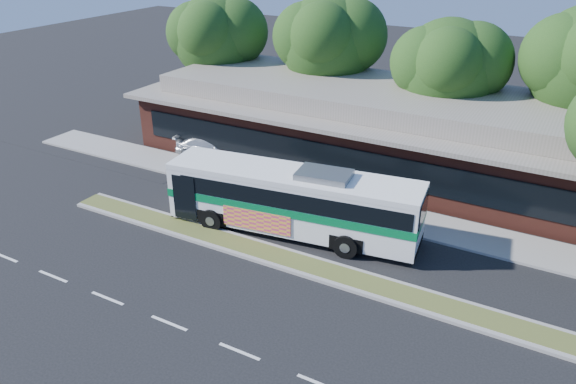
% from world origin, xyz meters
% --- Properties ---
extents(ground, '(120.00, 120.00, 0.00)m').
position_xyz_m(ground, '(0.00, 0.00, 0.00)').
color(ground, black).
rests_on(ground, ground).
extents(median_strip, '(26.00, 1.10, 0.15)m').
position_xyz_m(median_strip, '(0.00, 0.60, 0.07)').
color(median_strip, '#495A26').
rests_on(median_strip, ground).
extents(sidewalk, '(44.00, 2.60, 0.12)m').
position_xyz_m(sidewalk, '(0.00, 6.40, 0.06)').
color(sidewalk, gray).
rests_on(sidewalk, ground).
extents(parking_lot, '(14.00, 12.00, 0.01)m').
position_xyz_m(parking_lot, '(-18.00, 10.00, 0.01)').
color(parking_lot, black).
rests_on(parking_lot, ground).
extents(plaza_building, '(33.20, 11.20, 4.45)m').
position_xyz_m(plaza_building, '(0.00, 12.99, 2.13)').
color(plaza_building, '#5D271D').
rests_on(plaza_building, ground).
extents(tree_bg_a, '(6.47, 5.80, 8.63)m').
position_xyz_m(tree_bg_a, '(-14.58, 15.14, 5.87)').
color(tree_bg_a, black).
rests_on(tree_bg_a, ground).
extents(tree_bg_b, '(6.69, 6.00, 9.00)m').
position_xyz_m(tree_bg_b, '(-6.57, 16.14, 6.14)').
color(tree_bg_b, black).
rests_on(tree_bg_b, ground).
extents(tree_bg_c, '(6.24, 5.60, 8.26)m').
position_xyz_m(tree_bg_c, '(1.40, 15.13, 5.59)').
color(tree_bg_c, black).
rests_on(tree_bg_c, ground).
extents(transit_bus, '(11.77, 4.02, 3.24)m').
position_xyz_m(transit_bus, '(-2.26, 2.91, 1.81)').
color(transit_bus, white).
rests_on(transit_bus, ground).
extents(sedan, '(4.73, 2.49, 1.31)m').
position_xyz_m(sedan, '(-10.95, 8.50, 0.65)').
color(sedan, silver).
rests_on(sedan, ground).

